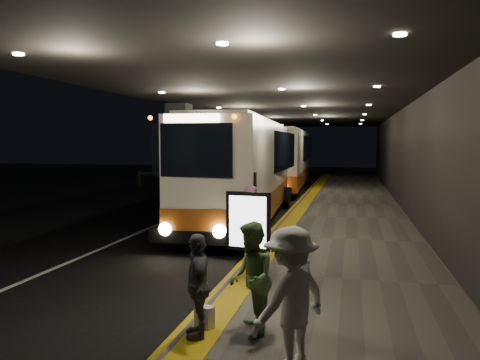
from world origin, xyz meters
The scene contains 18 objects.
ground centered at (0.00, 0.00, 0.00)m, with size 90.00×90.00×0.00m, color black.
lane_line_white centered at (-1.80, 5.00, 0.01)m, with size 0.12×50.00×0.01m, color silver.
kerb_stripe_yellow centered at (2.35, 5.00, 0.01)m, with size 0.18×50.00×0.01m, color gold.
sidewalk centered at (4.75, 5.00, 0.07)m, with size 4.50×50.00×0.15m, color #514C44.
tactile_strip centered at (2.85, 5.00, 0.16)m, with size 0.50×50.00×0.01m, color gold.
terminal_wall centered at (7.00, 5.00, 3.00)m, with size 0.10×50.00×6.00m, color black.
support_columns centered at (-1.50, 4.00, 2.20)m, with size 0.80×24.80×4.40m.
canopy centered at (2.50, 5.00, 4.60)m, with size 9.00×50.00×0.40m, color black.
coach_main centered at (1.00, 4.05, 1.75)m, with size 3.11×11.81×3.65m.
coach_second centered at (0.82, 16.21, 1.76)m, with size 2.92×11.75×3.66m.
passenger_boarding centered at (2.80, -2.74, 1.06)m, with size 0.66×0.44×1.82m, color #B0528A.
passenger_waiting_green centered at (3.52, -6.35, 0.97)m, with size 0.80×0.49×1.64m, color #537742.
passenger_waiting_white centered at (4.21, -7.31, 1.03)m, with size 1.14×0.53×1.77m, color silver.
passenger_waiting_grey centered at (2.80, -6.61, 0.90)m, with size 0.87×0.45×1.49m, color #535258.
bag_polka centered at (3.94, -3.21, 0.32)m, with size 0.28×0.12×0.34m, color black.
bag_plain centered at (2.80, -6.31, 0.32)m, with size 0.27×0.16×0.34m, color silver.
info_sign centered at (3.00, -4.21, 1.39)m, with size 0.88×0.23×1.84m.
stanchion_post centered at (2.75, -1.05, 0.72)m, with size 0.05×0.05×1.15m, color black.
Camera 1 is at (4.89, -12.79, 2.91)m, focal length 35.00 mm.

